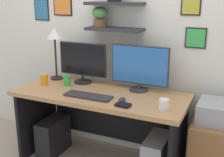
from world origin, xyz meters
TOP-DOWN VIEW (x-y plane):
  - back_wall_assembly at (-0.00, 0.44)m, footprint 4.40×0.24m
  - desk at (0.00, 0.05)m, footprint 1.63×0.68m
  - monitor_left at (-0.31, 0.22)m, footprint 0.52×0.18m
  - monitor_right at (0.31, 0.22)m, footprint 0.56×0.18m
  - keyboard at (-0.04, -0.15)m, footprint 0.44×0.14m
  - computer_mouse at (0.28, -0.12)m, footprint 0.06×0.09m
  - desk_lamp at (-0.63, 0.21)m, footprint 0.17×0.17m
  - coffee_mug at (0.65, -0.16)m, footprint 0.08×0.08m
  - pen_cup at (-0.40, 0.06)m, footprint 0.07×0.07m
  - scissors_tray at (0.33, -0.23)m, footprint 0.13×0.09m
  - water_cup at (-0.62, -0.02)m, footprint 0.07×0.07m
  - drawer_cabinet at (1.07, 0.14)m, footprint 0.44×0.50m
  - printer at (1.07, 0.14)m, footprint 0.38×0.34m
  - computer_tower_left at (-0.55, -0.01)m, footprint 0.18×0.40m

SIDE VIEW (x-z plane):
  - computer_tower_left at x=-0.55m, z-range 0.00..0.38m
  - drawer_cabinet at x=1.07m, z-range 0.00..0.60m
  - desk at x=0.00m, z-range 0.17..0.92m
  - printer at x=1.07m, z-range 0.60..0.77m
  - keyboard at x=-0.04m, z-range 0.75..0.77m
  - scissors_tray at x=0.33m, z-range 0.75..0.77m
  - computer_mouse at x=0.28m, z-range 0.75..0.78m
  - coffee_mug at x=0.65m, z-range 0.75..0.84m
  - pen_cup at x=-0.40m, z-range 0.75..0.85m
  - water_cup at x=-0.62m, z-range 0.75..0.86m
  - monitor_left at x=-0.31m, z-range 0.76..1.18m
  - monitor_right at x=0.31m, z-range 0.76..1.19m
  - desk_lamp at x=-0.63m, z-range 0.91..1.46m
  - back_wall_assembly at x=0.00m, z-range 0.01..2.71m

